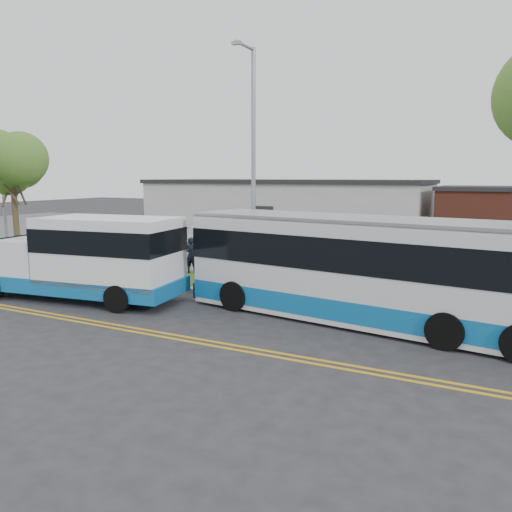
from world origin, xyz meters
The scene contains 18 objects.
ground centered at (0.00, 0.00, 0.00)m, with size 140.00×140.00×0.00m, color #28282B.
lane_line_north centered at (0.00, -3.85, 0.01)m, with size 70.00×0.12×0.01m, color gold.
lane_line_south centered at (0.00, -4.15, 0.01)m, with size 70.00×0.12×0.01m, color gold.
curb centered at (0.00, 1.10, 0.07)m, with size 80.00×0.30×0.15m, color #9E9B93.
verge centered at (0.00, 2.90, 0.05)m, with size 80.00×3.30×0.10m, color #2C4416.
parking_lot centered at (0.00, 17.00, 0.05)m, with size 80.00×25.00×0.10m, color #4C4C4F.
commercial_building centered at (-6.00, 27.00, 2.18)m, with size 25.40×10.40×4.35m.
brick_wing centered at (10.50, 26.00, 1.96)m, with size 6.30×7.30×3.90m.
tree_west centered at (-12.00, 3.20, 5.12)m, with size 4.40×4.40×6.91m.
streetlight_near centered at (3.00, 2.73, 5.23)m, with size 0.35×1.53×9.50m.
streetlight_far centered at (-16.00, 5.42, 4.48)m, with size 0.35×1.53×8.00m.
shuttle_bus centered at (-1.53, -1.70, 1.68)m, with size 8.45×3.67×3.14m.
transit_bus centered at (8.38, 0.08, 1.69)m, with size 12.33×4.28×3.35m.
pedestrian centered at (-0.92, 4.00, 0.95)m, with size 0.62×0.41×1.70m, color black.
parked_car_a centered at (-0.69, 13.75, 0.82)m, with size 1.52×4.35×1.43m, color silver.
parked_car_b centered at (-5.74, 12.19, 0.79)m, with size 1.94×4.77×1.39m, color silver.
grocery_bag_left centered at (-1.22, 3.75, 0.26)m, with size 0.32×0.32×0.32m, color white.
grocery_bag_right centered at (-0.62, 4.25, 0.26)m, with size 0.32×0.32×0.32m, color white.
Camera 1 is at (12.32, -15.38, 4.62)m, focal length 35.00 mm.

